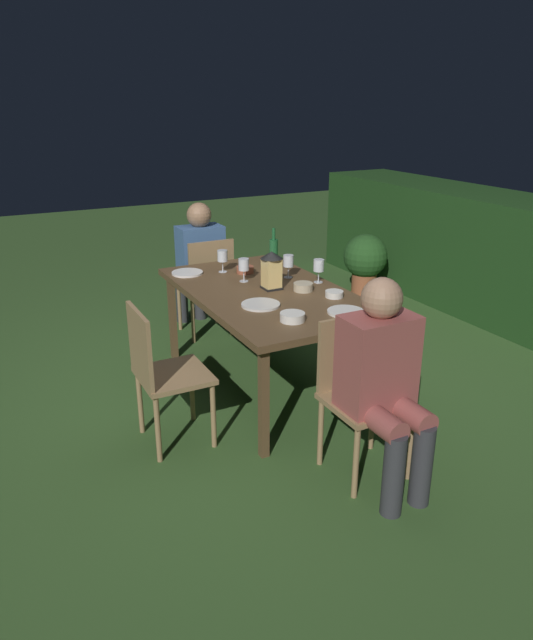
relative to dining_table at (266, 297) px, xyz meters
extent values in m
plane|color=#385B28|center=(0.00, 0.00, -0.68)|extent=(16.00, 16.00, 0.00)
cube|color=brown|center=(0.00, 0.00, 0.03)|extent=(1.73, 1.00, 0.04)
cube|color=brown|center=(-0.80, -0.43, -0.34)|extent=(0.05, 0.05, 0.69)
cube|color=brown|center=(0.80, -0.43, -0.34)|extent=(0.05, 0.05, 0.69)
cube|color=brown|center=(-0.80, 0.43, -0.34)|extent=(0.05, 0.05, 0.69)
cube|color=brown|center=(0.80, 0.43, -0.34)|extent=(0.05, 0.05, 0.69)
cube|color=#9E7A51|center=(1.19, 0.00, -0.25)|extent=(0.40, 0.42, 0.03)
cube|color=#9E7A51|center=(1.00, 0.00, -0.02)|extent=(0.03, 0.40, 0.42)
cylinder|color=#9E7A51|center=(1.36, 0.18, -0.47)|extent=(0.03, 0.03, 0.42)
cylinder|color=#9E7A51|center=(1.36, -0.18, -0.47)|extent=(0.03, 0.03, 0.42)
cylinder|color=#9E7A51|center=(1.02, 0.18, -0.47)|extent=(0.03, 0.03, 0.42)
cylinder|color=#9E7A51|center=(1.02, -0.18, -0.47)|extent=(0.03, 0.03, 0.42)
cube|color=#9E4C47|center=(1.25, 0.00, 0.02)|extent=(0.24, 0.38, 0.50)
sphere|color=tan|center=(1.25, 0.00, 0.36)|extent=(0.21, 0.21, 0.21)
cylinder|color=#9E4C47|center=(1.39, 0.09, -0.22)|extent=(0.36, 0.13, 0.13)
cylinder|color=#9E4C47|center=(1.39, -0.09, -0.22)|extent=(0.36, 0.13, 0.13)
cylinder|color=#333338|center=(1.55, 0.09, -0.46)|extent=(0.11, 0.11, 0.45)
cylinder|color=#333338|center=(1.55, -0.09, -0.46)|extent=(0.11, 0.11, 0.45)
cube|color=#9E7A51|center=(0.39, -0.82, -0.25)|extent=(0.42, 0.40, 0.03)
cube|color=#9E7A51|center=(0.39, -1.01, -0.02)|extent=(0.40, 0.02, 0.42)
cylinder|color=#9E7A51|center=(0.21, -0.65, -0.47)|extent=(0.03, 0.03, 0.42)
cylinder|color=#9E7A51|center=(0.57, -0.65, -0.47)|extent=(0.03, 0.03, 0.42)
cylinder|color=#9E7A51|center=(0.21, -0.99, -0.47)|extent=(0.03, 0.03, 0.42)
cylinder|color=#9E7A51|center=(0.57, -0.99, -0.47)|extent=(0.03, 0.03, 0.42)
cube|color=#9E7A51|center=(-1.19, 0.00, -0.25)|extent=(0.40, 0.42, 0.03)
cube|color=#9E7A51|center=(-1.00, 0.00, -0.02)|extent=(0.03, 0.40, 0.42)
cylinder|color=#9E7A51|center=(-1.36, -0.18, -0.47)|extent=(0.03, 0.03, 0.42)
cylinder|color=#9E7A51|center=(-1.36, 0.18, -0.47)|extent=(0.03, 0.03, 0.42)
cylinder|color=#9E7A51|center=(-1.02, -0.18, -0.47)|extent=(0.03, 0.03, 0.42)
cylinder|color=#9E7A51|center=(-1.02, 0.18, -0.47)|extent=(0.03, 0.03, 0.42)
cube|color=#426699|center=(-1.25, 0.00, 0.02)|extent=(0.24, 0.38, 0.50)
sphere|color=#997051|center=(-1.25, 0.00, 0.36)|extent=(0.21, 0.21, 0.21)
cylinder|color=#426699|center=(-1.39, -0.09, -0.22)|extent=(0.36, 0.13, 0.13)
cylinder|color=#426699|center=(-1.39, 0.09, -0.22)|extent=(0.36, 0.13, 0.13)
cylinder|color=#333338|center=(-1.55, -0.09, -0.46)|extent=(0.11, 0.11, 0.45)
cylinder|color=#333338|center=(-1.55, 0.09, -0.46)|extent=(0.11, 0.11, 0.45)
cube|color=black|center=(-0.01, 0.05, 0.06)|extent=(0.12, 0.12, 0.01)
cube|color=#F9D17A|center=(-0.01, 0.05, 0.17)|extent=(0.11, 0.11, 0.20)
cone|color=black|center=(-0.01, 0.05, 0.29)|extent=(0.15, 0.15, 0.05)
cylinder|color=#1E5B2D|center=(-0.57, 0.36, 0.15)|extent=(0.07, 0.07, 0.20)
cylinder|color=#1E5B2D|center=(-0.57, 0.36, 0.30)|extent=(0.03, 0.03, 0.09)
cylinder|color=silver|center=(-0.56, -0.09, 0.05)|extent=(0.06, 0.06, 0.00)
cylinder|color=silver|center=(-0.56, -0.09, 0.10)|extent=(0.01, 0.01, 0.08)
cylinder|color=silver|center=(-0.56, -0.09, 0.18)|extent=(0.08, 0.08, 0.08)
cylinder|color=maroon|center=(-0.56, -0.09, 0.16)|extent=(0.07, 0.07, 0.03)
cylinder|color=silver|center=(-0.26, -0.05, 0.05)|extent=(0.06, 0.06, 0.00)
cylinder|color=silver|center=(-0.26, -0.05, 0.10)|extent=(0.01, 0.01, 0.08)
cylinder|color=silver|center=(-0.26, -0.05, 0.18)|extent=(0.08, 0.08, 0.08)
cylinder|color=maroon|center=(-0.26, -0.05, 0.16)|extent=(0.07, 0.07, 0.03)
cylinder|color=silver|center=(-0.20, 0.28, 0.05)|extent=(0.06, 0.06, 0.00)
cylinder|color=silver|center=(-0.20, 0.28, 0.10)|extent=(0.01, 0.01, 0.08)
cylinder|color=silver|center=(-0.20, 0.28, 0.18)|extent=(0.08, 0.08, 0.08)
cylinder|color=maroon|center=(-0.20, 0.28, 0.16)|extent=(0.07, 0.07, 0.03)
cylinder|color=silver|center=(0.01, 0.41, 0.05)|extent=(0.06, 0.06, 0.00)
cylinder|color=silver|center=(0.01, 0.41, 0.10)|extent=(0.01, 0.01, 0.08)
cylinder|color=silver|center=(0.01, 0.41, 0.18)|extent=(0.08, 0.08, 0.08)
cylinder|color=maroon|center=(0.01, 0.41, 0.16)|extent=(0.07, 0.07, 0.03)
cylinder|color=silver|center=(0.27, -0.18, 0.06)|extent=(0.25, 0.25, 0.01)
cylinder|color=white|center=(0.63, 0.22, 0.06)|extent=(0.23, 0.23, 0.01)
cylinder|color=white|center=(-0.63, -0.34, 0.06)|extent=(0.23, 0.23, 0.01)
cylinder|color=#BCAD8E|center=(0.13, 0.22, 0.08)|extent=(0.13, 0.13, 0.05)
cylinder|color=#424C1E|center=(0.13, 0.22, 0.09)|extent=(0.11, 0.11, 0.02)
cylinder|color=silver|center=(0.34, 0.33, 0.07)|extent=(0.12, 0.12, 0.04)
cylinder|color=tan|center=(0.34, 0.33, 0.08)|extent=(0.10, 0.10, 0.01)
cylinder|color=silver|center=(0.60, -0.14, 0.08)|extent=(0.15, 0.15, 0.05)
cylinder|color=#477533|center=(0.60, -0.14, 0.09)|extent=(0.13, 0.13, 0.02)
cylinder|color=#9E5138|center=(-0.45, 0.05, 0.08)|extent=(0.13, 0.13, 0.05)
cylinder|color=beige|center=(-0.45, 0.05, 0.09)|extent=(0.11, 0.11, 0.02)
cube|color=#1E4219|center=(0.00, 2.67, -0.12)|extent=(5.45, 0.82, 1.13)
cylinder|color=#9E5133|center=(-1.44, 1.91, -0.57)|extent=(0.26, 0.26, 0.22)
sphere|color=#234C1E|center=(-1.44, 1.91, -0.26)|extent=(0.46, 0.46, 0.46)
camera|label=1|loc=(3.45, -1.78, 1.29)|focal=33.23mm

